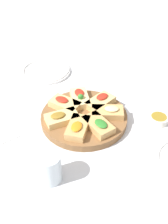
# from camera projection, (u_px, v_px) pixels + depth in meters

# --- Properties ---
(ground_plane) EXTENTS (3.00, 3.00, 0.00)m
(ground_plane) POSITION_uv_depth(u_px,v_px,m) (84.00, 120.00, 0.93)
(ground_plane) COLOR silver
(serving_board) EXTENTS (0.30, 0.30, 0.03)m
(serving_board) POSITION_uv_depth(u_px,v_px,m) (84.00, 118.00, 0.92)
(serving_board) COLOR brown
(serving_board) RESTS_ON ground_plane
(focaccia_slice_0) EXTENTS (0.07, 0.11, 0.03)m
(focaccia_slice_0) POSITION_uv_depth(u_px,v_px,m) (100.00, 101.00, 0.95)
(focaccia_slice_0) COLOR #DBB775
(focaccia_slice_0) RESTS_ON serving_board
(focaccia_slice_1) EXTENTS (0.12, 0.11, 0.04)m
(focaccia_slice_1) POSITION_uv_depth(u_px,v_px,m) (80.00, 98.00, 0.97)
(focaccia_slice_1) COLOR #E5C689
(focaccia_slice_1) RESTS_ON serving_board
(focaccia_slice_2) EXTENTS (0.12, 0.09, 0.03)m
(focaccia_slice_2) POSITION_uv_depth(u_px,v_px,m) (65.00, 104.00, 0.94)
(focaccia_slice_2) COLOR #DBB775
(focaccia_slice_2) RESTS_ON serving_board
(focaccia_slice_3) EXTENTS (0.09, 0.12, 0.03)m
(focaccia_slice_3) POSITION_uv_depth(u_px,v_px,m) (62.00, 118.00, 0.88)
(focaccia_slice_3) COLOR #DBB775
(focaccia_slice_3) RESTS_ON serving_board
(focaccia_slice_4) EXTENTS (0.11, 0.12, 0.03)m
(focaccia_slice_4) POSITION_uv_depth(u_px,v_px,m) (78.00, 127.00, 0.84)
(focaccia_slice_4) COLOR tan
(focaccia_slice_4) RESTS_ON serving_board
(focaccia_slice_5) EXTENTS (0.12, 0.08, 0.03)m
(focaccia_slice_5) POSITION_uv_depth(u_px,v_px,m) (98.00, 125.00, 0.85)
(focaccia_slice_5) COLOR tan
(focaccia_slice_5) RESTS_ON serving_board
(focaccia_slice_6) EXTENTS (0.12, 0.12, 0.03)m
(focaccia_slice_6) POSITION_uv_depth(u_px,v_px,m) (108.00, 112.00, 0.90)
(focaccia_slice_6) COLOR tan
(focaccia_slice_6) RESTS_ON serving_board
(plate_left) EXTENTS (0.22, 0.22, 0.02)m
(plate_left) POSITION_uv_depth(u_px,v_px,m) (46.00, 71.00, 1.18)
(plate_left) COLOR white
(plate_left) RESTS_ON ground_plane
(water_glass) EXTENTS (0.07, 0.07, 0.09)m
(water_glass) POSITION_uv_depth(u_px,v_px,m) (49.00, 168.00, 0.71)
(water_glass) COLOR silver
(water_glass) RESTS_ON ground_plane
(dipping_bowl) EXTENTS (0.07, 0.07, 0.02)m
(dipping_bowl) POSITION_uv_depth(u_px,v_px,m) (159.00, 119.00, 0.92)
(dipping_bowl) COLOR silver
(dipping_bowl) RESTS_ON ground_plane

